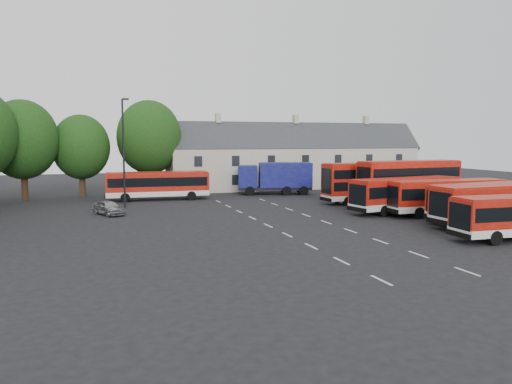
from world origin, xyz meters
TOP-DOWN VIEW (x-y plane):
  - ground at (0.00, 0.00)m, footprint 140.00×140.00m
  - lane_markings at (2.50, 2.00)m, footprint 5.15×33.80m
  - treeline at (-20.74, 19.36)m, footprint 29.92×32.59m
  - terrace_houses at (14.00, 30.00)m, footprint 35.70×7.13m
  - bus_row_b at (16.86, -3.79)m, footprint 11.58×3.20m
  - bus_row_c at (17.80, -1.51)m, footprint 11.18×3.77m
  - bus_row_d at (16.76, 2.13)m, footprint 11.15×2.94m
  - bus_row_e at (14.38, 4.81)m, footprint 11.50×4.45m
  - bus_dd_south at (17.47, 8.60)m, footprint 11.30×3.50m
  - bus_dd_north at (14.90, 11.84)m, footprint 10.44×2.82m
  - bus_north at (-6.03, 21.37)m, footprint 11.17×3.03m
  - box_truck at (8.44, 22.80)m, footprint 9.28×4.91m
  - silver_car at (-11.60, 11.67)m, footprint 3.03×4.11m
  - lamppost at (-9.88, 16.14)m, footprint 0.74×0.33m

SIDE VIEW (x-z plane):
  - ground at x=0.00m, z-range 0.00..0.00m
  - lane_markings at x=2.50m, z-range 0.00..0.01m
  - silver_car at x=-11.60m, z-range 0.00..1.30m
  - bus_row_c at x=17.80m, z-range 0.31..3.41m
  - bus_row_d at x=16.76m, z-range 0.32..3.45m
  - bus_north at x=-6.03m, z-range 0.32..3.45m
  - bus_row_e at x=14.38m, z-range 0.32..3.49m
  - bus_row_b at x=16.86m, z-range 0.33..3.57m
  - box_truck at x=8.44m, z-range 0.24..4.12m
  - bus_dd_north at x=14.90m, z-range 0.30..4.54m
  - bus_dd_south at x=17.47m, z-range 0.32..4.88m
  - terrace_houses at x=14.00m, z-range -1.17..8.89m
  - lamppost at x=-9.88m, z-range 0.36..11.01m
  - treeline at x=-20.74m, z-range 0.68..12.69m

